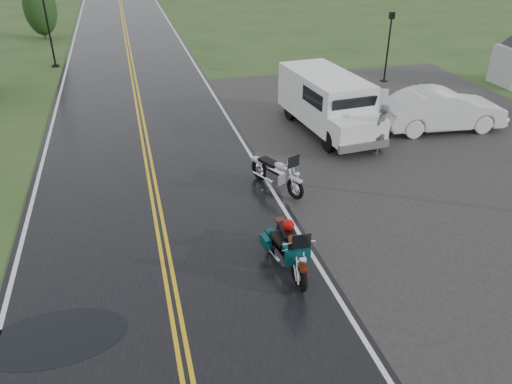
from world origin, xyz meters
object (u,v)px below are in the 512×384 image
at_px(van_white, 331,122).
at_px(lamp_post_far_left, 48,27).
at_px(motorcycle_teal, 298,267).
at_px(motorcycle_red, 302,267).
at_px(person_at_van, 380,130).
at_px(lamp_post_far_right, 388,47).
at_px(sedan_white, 442,110).
at_px(motorcycle_silver, 296,180).

bearing_deg(van_white, lamp_post_far_left, 119.82).
distance_m(motorcycle_teal, lamp_post_far_left, 24.67).
relative_size(motorcycle_red, person_at_van, 1.30).
distance_m(motorcycle_teal, lamp_post_far_right, 18.63).
bearing_deg(motorcycle_red, lamp_post_far_left, 110.81).
bearing_deg(motorcycle_teal, lamp_post_far_right, 47.90).
xyz_separation_m(person_at_van, sedan_white, (3.70, 1.61, -0.11)).
distance_m(van_white, sedan_white, 5.54).
bearing_deg(motorcycle_silver, person_at_van, 7.57).
relative_size(motorcycle_teal, person_at_van, 1.05).
bearing_deg(motorcycle_red, lamp_post_far_right, 59.61).
xyz_separation_m(motorcycle_teal, person_at_van, (5.57, 6.70, 0.36)).
height_order(motorcycle_silver, sedan_white, sedan_white).
xyz_separation_m(motorcycle_red, person_at_van, (5.55, 6.88, 0.22)).
bearing_deg(lamp_post_far_right, motorcycle_teal, -123.97).
relative_size(motorcycle_teal, sedan_white, 0.39).
height_order(motorcycle_red, lamp_post_far_right, lamp_post_far_right).
height_order(van_white, lamp_post_far_right, lamp_post_far_right).
bearing_deg(sedan_white, lamp_post_far_right, -4.03).
height_order(motorcycle_red, person_at_van, person_at_van).
height_order(motorcycle_red, sedan_white, sedan_white).
bearing_deg(van_white, motorcycle_teal, -122.73).
bearing_deg(motorcycle_red, van_white, 66.44).
distance_m(van_white, lamp_post_far_right, 10.41).
distance_m(motorcycle_silver, sedan_white, 9.01).
bearing_deg(van_white, sedan_white, 4.72).
distance_m(motorcycle_silver, lamp_post_far_right, 14.56).
bearing_deg(motorcycle_silver, motorcycle_red, -131.21).
bearing_deg(lamp_post_far_right, motorcycle_silver, -128.62).
relative_size(person_at_van, sedan_white, 0.37).
bearing_deg(motorcycle_teal, lamp_post_far_left, 99.55).
height_order(motorcycle_teal, motorcycle_silver, motorcycle_silver).
bearing_deg(lamp_post_far_right, van_white, -129.15).
bearing_deg(lamp_post_far_left, motorcycle_red, -72.40).
bearing_deg(motorcycle_silver, sedan_white, 3.89).
bearing_deg(motorcycle_teal, motorcycle_silver, 63.88).
bearing_deg(person_at_van, motorcycle_silver, -8.65).
relative_size(motorcycle_silver, lamp_post_far_right, 0.66).
bearing_deg(motorcycle_red, motorcycle_silver, 76.20).
bearing_deg(person_at_van, lamp_post_far_left, -92.50).
relative_size(person_at_van, lamp_post_far_left, 0.41).
bearing_deg(lamp_post_far_right, person_at_van, -118.93).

